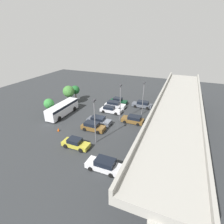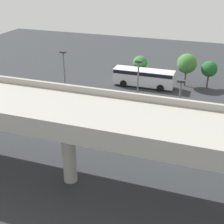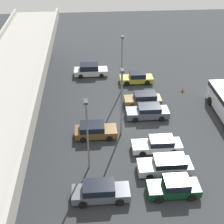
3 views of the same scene
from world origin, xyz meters
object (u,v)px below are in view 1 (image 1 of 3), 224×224
at_px(parked_car_3, 133,119).
at_px(lamp_post_by_overpass, 143,96).
at_px(parked_car_8, 142,104).
at_px(lamp_post_near_aisle, 95,118).
at_px(tree_front_far_right, 49,104).
at_px(traffic_cone, 58,130).
at_px(parked_car_6, 76,143).
at_px(tree_front_left, 75,90).
at_px(shuttle_bus, 63,108).
at_px(parked_car_0, 118,101).
at_px(parked_car_1, 115,105).
at_px(parked_car_2, 110,110).
at_px(parked_car_4, 99,120).
at_px(parked_car_5, 93,126).
at_px(parked_car_7, 104,165).
at_px(lamp_post_mid_lot, 120,100).
at_px(tree_front_right, 69,91).

xyz_separation_m(parked_car_3, lamp_post_by_overpass, (-4.64, 0.67, 3.59)).
bearing_deg(parked_car_8, parked_car_3, 91.30).
bearing_deg(lamp_post_near_aisle, tree_front_far_right, -111.16).
bearing_deg(tree_front_far_right, traffic_cone, 50.62).
distance_m(parked_car_6, traffic_cone, 6.40).
bearing_deg(traffic_cone, tree_front_left, -158.21).
bearing_deg(shuttle_bus, parked_car_6, -134.28).
bearing_deg(parked_car_0, tree_front_far_right, -133.38).
relative_size(parked_car_1, tree_front_left, 1.23).
relative_size(parked_car_1, parked_car_6, 1.09).
height_order(parked_car_2, parked_car_4, parked_car_4).
xyz_separation_m(parked_car_6, tree_front_far_right, (-7.80, -11.68, 2.01)).
bearing_deg(parked_car_5, tree_front_far_right, 169.79).
height_order(shuttle_bus, lamp_post_near_aisle, lamp_post_near_aisle).
bearing_deg(shuttle_bus, parked_car_2, -60.68).
bearing_deg(parked_car_2, parked_car_4, -90.13).
relative_size(parked_car_0, lamp_post_near_aisle, 0.58).
distance_m(parked_car_6, parked_car_7, 6.84).
relative_size(parked_car_8, tree_front_left, 1.20).
distance_m(parked_car_4, parked_car_6, 8.36).
bearing_deg(traffic_cone, shuttle_bus, -149.92).
height_order(lamp_post_mid_lot, tree_front_far_right, lamp_post_mid_lot).
bearing_deg(parked_car_4, parked_car_6, -89.35).
bearing_deg(parked_car_5, parked_car_4, 92.09).
relative_size(parked_car_6, tree_front_left, 1.13).
height_order(lamp_post_by_overpass, tree_front_far_right, lamp_post_by_overpass).
xyz_separation_m(parked_car_1, shuttle_bus, (8.14, -9.03, 0.79)).
distance_m(parked_car_8, lamp_post_by_overpass, 5.26).
height_order(parked_car_8, tree_front_right, tree_front_right).
height_order(parked_car_2, parked_car_7, parked_car_7).
xyz_separation_m(shuttle_bus, lamp_post_mid_lot, (-2.30, 12.53, 2.96)).
distance_m(lamp_post_near_aisle, tree_front_left, 20.98).
height_order(lamp_post_near_aisle, lamp_post_by_overpass, lamp_post_near_aisle).
xyz_separation_m(parked_car_7, tree_front_left, (-20.66, -17.95, 2.07)).
bearing_deg(parked_car_5, shuttle_bus, 160.18).
relative_size(lamp_post_near_aisle, tree_front_right, 1.57).
distance_m(parked_car_0, parked_car_4, 11.45).
relative_size(parked_car_5, lamp_post_mid_lot, 0.58).
bearing_deg(lamp_post_by_overpass, parked_car_4, -41.44).
distance_m(parked_car_4, shuttle_bus, 9.22).
bearing_deg(parked_car_7, tree_front_far_right, -30.52).
xyz_separation_m(parked_car_7, shuttle_bus, (-11.80, -15.51, 0.75)).
bearing_deg(traffic_cone, lamp_post_mid_lot, 133.25).
xyz_separation_m(lamp_post_mid_lot, lamp_post_by_overpass, (-4.75, 3.45, -0.17)).
distance_m(lamp_post_mid_lot, tree_front_right, 15.17).
bearing_deg(parked_car_1, parked_car_2, -87.21).
bearing_deg(lamp_post_mid_lot, tree_front_far_right, -76.71).
distance_m(shuttle_bus, lamp_post_mid_lot, 13.08).
bearing_deg(tree_front_right, parked_car_8, 106.48).
height_order(parked_car_0, shuttle_bus, shuttle_bus).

